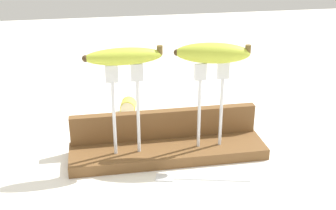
{
  "coord_description": "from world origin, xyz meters",
  "views": [
    {
      "loc": [
        -0.15,
        -0.85,
        0.5
      ],
      "look_at": [
        0.0,
        0.0,
        0.13
      ],
      "focal_mm": 47.12,
      "sensor_mm": 36.0,
      "label": 1
    }
  ],
  "objects_px": {
    "fork_fallen_near": "(190,178)",
    "banana_chunk_near": "(128,106)",
    "fork_stand_left": "(126,102)",
    "fork_fallen_far": "(195,131)",
    "banana_raised_left": "(124,56)",
    "fork_stand_right": "(211,98)",
    "banana_raised_right": "(213,53)"
  },
  "relations": [
    {
      "from": "fork_stand_left",
      "to": "fork_fallen_far",
      "type": "distance_m",
      "value": 0.25
    },
    {
      "from": "fork_fallen_near",
      "to": "fork_stand_left",
      "type": "bearing_deg",
      "value": 142.71
    },
    {
      "from": "banana_raised_left",
      "to": "fork_fallen_near",
      "type": "xyz_separation_m",
      "value": [
        0.12,
        -0.09,
        -0.24
      ]
    },
    {
      "from": "banana_raised_left",
      "to": "fork_stand_right",
      "type": "bearing_deg",
      "value": 0.0
    },
    {
      "from": "banana_raised_left",
      "to": "fork_fallen_near",
      "type": "bearing_deg",
      "value": -37.27
    },
    {
      "from": "banana_raised_left",
      "to": "fork_fallen_near",
      "type": "distance_m",
      "value": 0.28
    },
    {
      "from": "fork_stand_left",
      "to": "banana_raised_left",
      "type": "bearing_deg",
      "value": -178.99
    },
    {
      "from": "fork_stand_right",
      "to": "fork_fallen_far",
      "type": "bearing_deg",
      "value": 91.99
    },
    {
      "from": "banana_chunk_near",
      "to": "fork_fallen_near",
      "type": "bearing_deg",
      "value": -75.08
    },
    {
      "from": "banana_raised_right",
      "to": "banana_chunk_near",
      "type": "relative_size",
      "value": 3.32
    },
    {
      "from": "fork_fallen_far",
      "to": "fork_stand_right",
      "type": "bearing_deg",
      "value": -88.01
    },
    {
      "from": "fork_stand_left",
      "to": "fork_fallen_far",
      "type": "height_order",
      "value": "fork_stand_left"
    },
    {
      "from": "fork_stand_right",
      "to": "banana_raised_left",
      "type": "relative_size",
      "value": 1.2
    },
    {
      "from": "banana_raised_left",
      "to": "banana_chunk_near",
      "type": "relative_size",
      "value": 3.31
    },
    {
      "from": "banana_raised_right",
      "to": "fork_stand_left",
      "type": "bearing_deg",
      "value": -180.0
    },
    {
      "from": "banana_raised_right",
      "to": "banana_raised_left",
      "type": "bearing_deg",
      "value": -180.0
    },
    {
      "from": "fork_fallen_far",
      "to": "banana_chunk_near",
      "type": "bearing_deg",
      "value": 136.89
    },
    {
      "from": "banana_raised_right",
      "to": "fork_fallen_near",
      "type": "bearing_deg",
      "value": -124.96
    },
    {
      "from": "fork_stand_left",
      "to": "fork_fallen_near",
      "type": "xyz_separation_m",
      "value": [
        0.12,
        -0.09,
        -0.14
      ]
    },
    {
      "from": "fork_fallen_near",
      "to": "fork_fallen_far",
      "type": "height_order",
      "value": "same"
    },
    {
      "from": "fork_fallen_near",
      "to": "fork_fallen_far",
      "type": "distance_m",
      "value": 0.22
    },
    {
      "from": "fork_fallen_near",
      "to": "banana_chunk_near",
      "type": "xyz_separation_m",
      "value": [
        -0.09,
        0.35,
        0.02
      ]
    },
    {
      "from": "banana_raised_right",
      "to": "fork_fallen_near",
      "type": "height_order",
      "value": "banana_raised_right"
    },
    {
      "from": "fork_stand_left",
      "to": "banana_chunk_near",
      "type": "height_order",
      "value": "fork_stand_left"
    },
    {
      "from": "fork_fallen_far",
      "to": "banana_raised_left",
      "type": "bearing_deg",
      "value": -146.73
    },
    {
      "from": "fork_stand_right",
      "to": "fork_fallen_near",
      "type": "distance_m",
      "value": 0.18
    },
    {
      "from": "fork_stand_right",
      "to": "banana_raised_left",
      "type": "distance_m",
      "value": 0.21
    },
    {
      "from": "fork_fallen_near",
      "to": "banana_chunk_near",
      "type": "distance_m",
      "value": 0.36
    },
    {
      "from": "fork_stand_left",
      "to": "fork_stand_right",
      "type": "relative_size",
      "value": 1.04
    },
    {
      "from": "banana_raised_right",
      "to": "fork_fallen_far",
      "type": "distance_m",
      "value": 0.26
    },
    {
      "from": "banana_raised_left",
      "to": "fork_stand_left",
      "type": "bearing_deg",
      "value": 1.01
    },
    {
      "from": "banana_raised_right",
      "to": "fork_fallen_near",
      "type": "distance_m",
      "value": 0.26
    }
  ]
}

